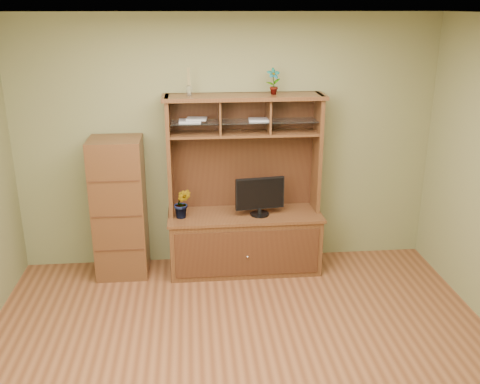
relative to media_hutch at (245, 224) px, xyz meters
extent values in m
cube|color=#5A3019|center=(-0.17, -1.73, -0.53)|extent=(4.50, 4.00, 0.02)
cube|color=white|center=(-0.17, -1.73, 2.19)|extent=(4.50, 4.00, 0.02)
cube|color=olive|center=(-0.17, 0.28, 0.83)|extent=(4.50, 0.02, 2.70)
cube|color=#3F2212|center=(0.00, -0.02, -0.21)|extent=(1.60, 0.55, 0.62)
cube|color=black|center=(0.00, -0.30, -0.21)|extent=(1.50, 0.01, 0.50)
sphere|color=silver|center=(0.00, -0.32, -0.24)|extent=(0.02, 0.02, 0.02)
cube|color=#3F2212|center=(0.00, -0.02, 0.11)|extent=(1.64, 0.59, 0.03)
cube|color=#3F2212|center=(-0.78, 0.08, 0.75)|extent=(0.04, 0.35, 1.25)
cube|color=#3F2212|center=(0.78, 0.08, 0.75)|extent=(0.04, 0.35, 1.25)
cube|color=black|center=(0.00, 0.24, 0.75)|extent=(1.52, 0.02, 1.25)
cube|color=#3F2212|center=(0.00, 0.08, 1.36)|extent=(1.66, 0.40, 0.04)
cube|color=#3F2212|center=(0.00, 0.08, 0.98)|extent=(1.52, 0.32, 0.02)
cube|color=#3F2212|center=(-0.25, 0.08, 1.16)|extent=(0.02, 0.31, 0.35)
cube|color=#3F2212|center=(0.25, 0.08, 1.16)|extent=(0.02, 0.31, 0.35)
cube|color=silver|center=(0.00, 0.07, 1.11)|extent=(1.50, 0.27, 0.01)
cylinder|color=black|center=(0.15, -0.08, 0.14)|extent=(0.20, 0.20, 0.02)
cylinder|color=black|center=(0.15, -0.08, 0.18)|extent=(0.04, 0.04, 0.06)
cube|color=black|center=(0.15, -0.08, 0.37)|extent=(0.52, 0.11, 0.34)
imported|color=#2F581E|center=(-0.66, -0.08, 0.29)|extent=(0.20, 0.17, 0.32)
imported|color=#2E6423|center=(0.30, 0.08, 1.51)|extent=(0.15, 0.11, 0.26)
cylinder|color=silver|center=(-0.56, 0.08, 1.43)|extent=(0.06, 0.06, 0.10)
cylinder|color=#99824C|center=(-0.56, 0.08, 1.57)|extent=(0.04, 0.04, 0.18)
cube|color=#B0B0B5|center=(-0.56, 0.08, 1.12)|extent=(0.22, 0.17, 0.02)
cube|color=#B0B0B5|center=(-0.49, 0.08, 1.14)|extent=(0.22, 0.18, 0.02)
cube|color=#B0B0B5|center=(0.15, 0.08, 1.12)|extent=(0.22, 0.18, 0.02)
cube|color=#3F2212|center=(-1.32, 0.01, 0.22)|extent=(0.53, 0.48, 1.49)
cube|color=black|center=(-1.32, -0.23, -0.15)|extent=(0.49, 0.01, 0.02)
cube|color=black|center=(-1.32, -0.23, 0.22)|extent=(0.49, 0.01, 0.01)
cube|color=black|center=(-1.32, -0.23, 0.60)|extent=(0.49, 0.01, 0.02)
camera|label=1|loc=(-0.55, -5.32, 2.23)|focal=40.00mm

